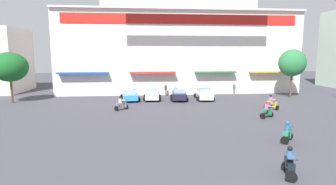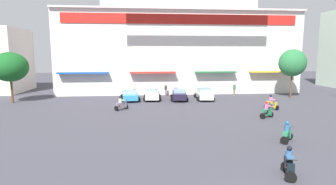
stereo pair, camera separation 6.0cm
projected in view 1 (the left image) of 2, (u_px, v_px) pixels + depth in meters
ground_plane at (212, 126)px, 22.46m from camera, size 128.00×128.00×0.00m
colonial_building at (176, 32)px, 44.83m from camera, size 35.65×19.53×21.59m
plaza_tree_0 at (10, 67)px, 32.16m from camera, size 4.12×4.08×6.07m
plaza_tree_1 at (292, 63)px, 35.80m from camera, size 3.60×3.07×6.46m
parked_car_0 at (130, 94)px, 34.60m from camera, size 2.65×4.62×1.46m
parked_car_1 at (152, 94)px, 34.77m from camera, size 2.39×3.91×1.40m
parked_car_2 at (179, 94)px, 34.59m from camera, size 2.49×4.00×1.53m
parked_car_3 at (204, 94)px, 35.15m from camera, size 2.52×4.55×1.45m
scooter_rider_0 at (287, 133)px, 18.34m from camera, size 1.30×1.38×1.47m
scooter_rider_1 at (289, 164)px, 13.19m from camera, size 0.96×1.48×1.51m
scooter_rider_2 at (121, 104)px, 28.66m from camera, size 1.42×1.42×1.47m
scooter_rider_5 at (267, 111)px, 25.13m from camera, size 1.47×1.15×1.59m
scooter_rider_7 at (271, 103)px, 29.04m from camera, size 1.28×1.47×1.55m
pedestrian_0 at (234, 89)px, 38.33m from camera, size 0.45×0.45×1.70m
pedestrian_1 at (166, 89)px, 37.93m from camera, size 0.37×0.37×1.67m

